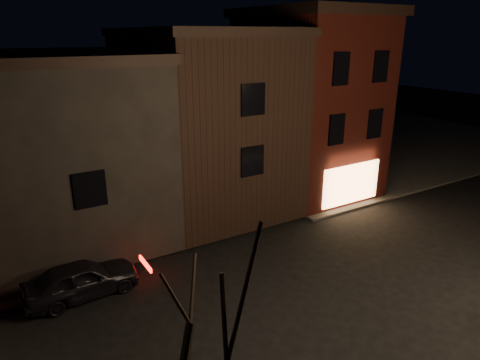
# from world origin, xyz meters

# --- Properties ---
(ground) EXTENTS (120.00, 120.00, 0.00)m
(ground) POSITION_xyz_m (0.00, 0.00, 0.00)
(ground) COLOR black
(ground) RESTS_ON ground
(sidewalk_far_right) EXTENTS (30.00, 30.00, 0.12)m
(sidewalk_far_right) POSITION_xyz_m (20.00, 20.00, 0.06)
(sidewalk_far_right) COLOR #2D2B28
(sidewalk_far_right) RESTS_ON ground
(corner_building) EXTENTS (6.50, 8.50, 10.50)m
(corner_building) POSITION_xyz_m (8.00, 9.47, 5.40)
(corner_building) COLOR #3D0F0A
(corner_building) RESTS_ON ground
(row_building_a) EXTENTS (7.30, 10.30, 9.40)m
(row_building_a) POSITION_xyz_m (1.50, 10.50, 4.83)
(row_building_a) COLOR black
(row_building_a) RESTS_ON ground
(row_building_b) EXTENTS (7.80, 10.30, 8.40)m
(row_building_b) POSITION_xyz_m (-5.75, 10.50, 4.33)
(row_building_b) COLOR black
(row_building_b) RESTS_ON ground
(parked_car_a) EXTENTS (4.17, 1.90, 1.39)m
(parked_car_a) POSITION_xyz_m (-6.62, 4.42, 0.69)
(parked_car_a) COLOR black
(parked_car_a) RESTS_ON ground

